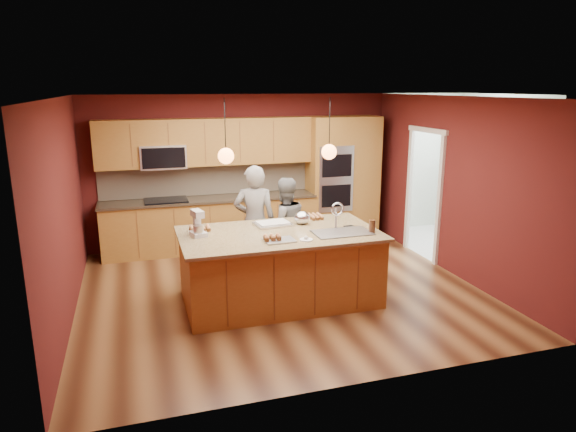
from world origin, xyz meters
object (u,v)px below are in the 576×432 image
object	(u,v)px
island	(281,266)
person_left	(255,222)
stand_mixer	(198,225)
mixing_bowl	(302,218)
person_right	(284,226)

from	to	relation	value
island	person_left	bearing A→B (deg)	96.69
stand_mixer	mixing_bowl	world-z (taller)	stand_mixer
person_right	mixing_bowl	xyz separation A→B (m)	(0.06, -0.67, 0.30)
person_left	mixing_bowl	size ratio (longest dim) A/B	7.64
island	person_right	xyz separation A→B (m)	(0.35, 0.99, 0.26)
stand_mixer	mixing_bowl	distance (m)	1.47
person_right	mixing_bowl	bearing A→B (deg)	91.54
person_right	stand_mixer	xyz separation A→B (m)	(-1.41, -0.82, 0.35)
stand_mixer	mixing_bowl	xyz separation A→B (m)	(1.47, 0.16, -0.05)
island	person_right	size ratio (longest dim) A/B	1.74
island	mixing_bowl	bearing A→B (deg)	38.31
person_left	mixing_bowl	xyz separation A→B (m)	(0.52, -0.67, 0.19)
person_left	person_right	world-z (taller)	person_left
person_right	stand_mixer	bearing A→B (deg)	26.92
person_left	stand_mixer	distance (m)	1.28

